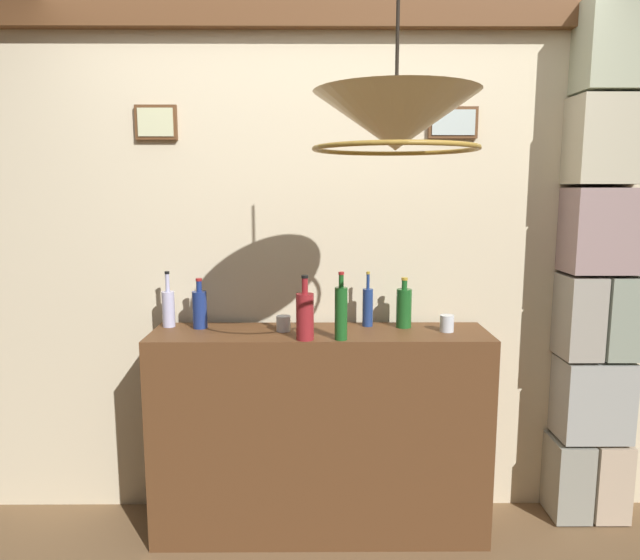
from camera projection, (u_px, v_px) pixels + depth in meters
panelled_rear_partition at (320, 249)px, 2.90m from camera, size 3.52×0.15×2.54m
stone_pillar at (599, 272)px, 2.80m from camera, size 0.37×0.29×2.47m
bar_shelf_unit at (320, 433)px, 2.77m from camera, size 1.56×0.38×0.99m
liquor_bottle_sherry at (200, 309)px, 2.75m from camera, size 0.07×0.07×0.24m
liquor_bottle_port at (341, 312)px, 2.53m from camera, size 0.06×0.06×0.30m
liquor_bottle_rye at (168, 308)px, 2.78m from camera, size 0.06×0.06×0.27m
liquor_bottle_rum at (404, 307)px, 2.76m from camera, size 0.07×0.07×0.24m
liquor_bottle_whiskey at (368, 306)px, 2.79m from camera, size 0.05×0.05×0.27m
liquor_bottle_amaro at (305, 315)px, 2.53m from camera, size 0.08×0.08×0.28m
glass_tumbler_rocks at (283, 324)px, 2.70m from camera, size 0.07×0.07×0.07m
glass_tumbler_highball at (447, 323)px, 2.69m from camera, size 0.06×0.06×0.08m
pendant_lamp at (396, 123)px, 1.92m from camera, size 0.56×0.56×0.57m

